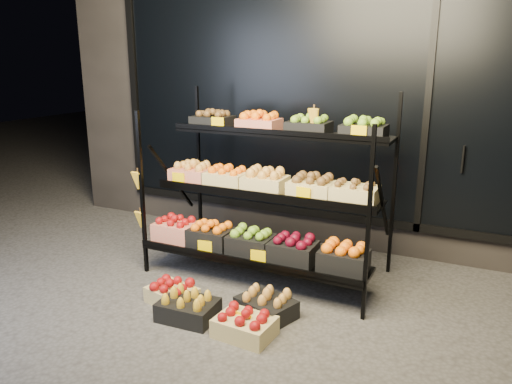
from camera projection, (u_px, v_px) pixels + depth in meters
The scene contains 8 objects.
ground at pixel (234, 302), 4.11m from camera, with size 24.00×24.00×0.00m, color #514F4C.
building at pixel (335, 74), 5.90m from camera, with size 6.00×2.08×3.50m.
display_rack at pixel (264, 192), 4.43m from camera, with size 2.18×1.02×1.66m.
tag_floor_b at pixel (244, 326), 3.62m from camera, with size 0.13×0.01×0.12m, color #F3C700.
floor_crate_left at pixel (172, 292), 4.06m from camera, with size 0.44×0.37×0.20m.
floor_crate_midleft at pixel (188, 307), 3.81m from camera, with size 0.44×0.33×0.21m.
floor_crate_midright at pixel (245, 324), 3.58m from camera, with size 0.43×0.33×0.21m.
floor_crate_right at pixel (266, 304), 3.85m from camera, with size 0.50×0.43×0.21m.
Camera 1 is at (1.77, -3.28, 1.95)m, focal length 35.00 mm.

